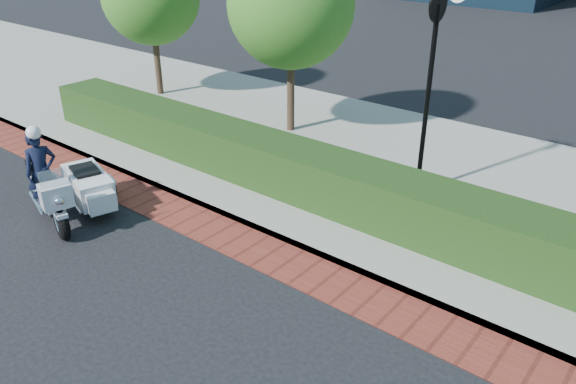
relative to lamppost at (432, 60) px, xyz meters
The scene contains 7 objects.
ground 6.07m from the lamppost, 100.89° to the right, with size 120.00×120.00×0.00m, color black.
brick_strip 4.84m from the lamppost, 105.12° to the right, with size 60.00×1.00×0.01m, color maroon.
sidewalk 3.16m from the lamppost, 141.34° to the left, with size 60.00×8.00×0.15m, color gray.
hedge_main 2.98m from the lamppost, 122.01° to the right, with size 18.00×1.20×1.00m, color black.
lamppost is the anchor object (origin of this frame).
tree_b 4.71m from the lamppost, 163.89° to the left, with size 3.20×3.20×4.89m.
police_motorcycle 7.60m from the lamppost, 135.47° to the right, with size 2.33×2.03×1.93m.
Camera 1 is at (5.59, -4.88, 5.49)m, focal length 35.00 mm.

